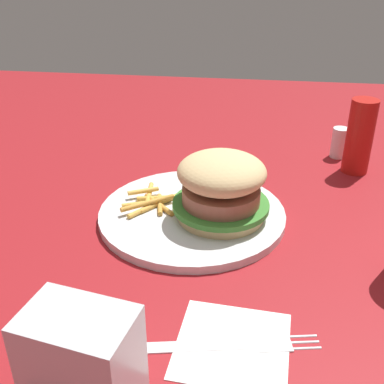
% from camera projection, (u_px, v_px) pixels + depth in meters
% --- Properties ---
extents(ground_plane, '(1.60, 1.60, 0.00)m').
position_uv_depth(ground_plane, '(179.00, 227.00, 0.66)').
color(ground_plane, maroon).
extents(plate, '(0.26, 0.26, 0.01)m').
position_uv_depth(plate, '(192.00, 214.00, 0.68)').
color(plate, silver).
rests_on(plate, ground_plane).
extents(sandwich, '(0.13, 0.13, 0.09)m').
position_uv_depth(sandwich, '(221.00, 187.00, 0.65)').
color(sandwich, tan).
rests_on(sandwich, plate).
extents(fries_pile, '(0.08, 0.10, 0.01)m').
position_uv_depth(fries_pile, '(153.00, 201.00, 0.69)').
color(fries_pile, gold).
rests_on(fries_pile, plate).
extents(napkin, '(0.12, 0.12, 0.00)m').
position_uv_depth(napkin, '(232.00, 345.00, 0.47)').
color(napkin, white).
rests_on(napkin, ground_plane).
extents(fork, '(0.17, 0.05, 0.00)m').
position_uv_depth(fork, '(234.00, 343.00, 0.47)').
color(fork, silver).
rests_on(fork, napkin).
extents(napkin_dispenser, '(0.10, 0.08, 0.10)m').
position_uv_depth(napkin_dispenser, '(82.00, 362.00, 0.39)').
color(napkin_dispenser, '#B7BABF').
rests_on(napkin_dispenser, ground_plane).
extents(ketchup_bottle, '(0.04, 0.04, 0.13)m').
position_uv_depth(ketchup_bottle, '(360.00, 137.00, 0.79)').
color(ketchup_bottle, '#B21914').
rests_on(ketchup_bottle, ground_plane).
extents(salt_shaker, '(0.03, 0.03, 0.06)m').
position_uv_depth(salt_shaker, '(339.00, 143.00, 0.86)').
color(salt_shaker, white).
rests_on(salt_shaker, ground_plane).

